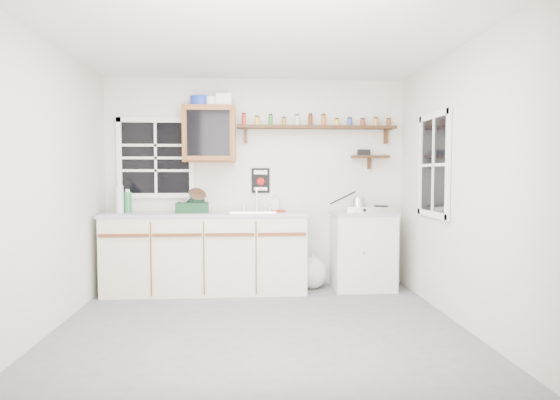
# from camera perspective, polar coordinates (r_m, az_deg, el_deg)

# --- Properties ---
(room) EXTENTS (3.64, 3.24, 2.54)m
(room) POSITION_cam_1_polar(r_m,az_deg,el_deg) (4.09, -2.49, 1.65)
(room) COLOR #58595B
(room) RESTS_ON ground
(main_cabinet) EXTENTS (2.31, 0.63, 0.92)m
(main_cabinet) POSITION_cam_1_polar(r_m,az_deg,el_deg) (5.49, -8.96, -6.27)
(main_cabinet) COLOR beige
(main_cabinet) RESTS_ON floor
(right_cabinet) EXTENTS (0.73, 0.57, 0.91)m
(right_cabinet) POSITION_cam_1_polar(r_m,az_deg,el_deg) (5.65, 10.03, -6.05)
(right_cabinet) COLOR silver
(right_cabinet) RESTS_ON floor
(sink) EXTENTS (0.52, 0.44, 0.29)m
(sink) POSITION_cam_1_polar(r_m,az_deg,el_deg) (5.41, -3.33, -1.35)
(sink) COLOR silver
(sink) RESTS_ON main_cabinet
(upper_cabinet) EXTENTS (0.60, 0.32, 0.65)m
(upper_cabinet) POSITION_cam_1_polar(r_m,az_deg,el_deg) (5.57, -8.59, 7.95)
(upper_cabinet) COLOR brown
(upper_cabinet) RESTS_ON wall_back
(upper_cabinet_clutter) EXTENTS (0.48, 0.24, 0.14)m
(upper_cabinet_clutter) POSITION_cam_1_polar(r_m,az_deg,el_deg) (5.62, -8.59, 11.86)
(upper_cabinet_clutter) COLOR #172C99
(upper_cabinet_clutter) RESTS_ON upper_cabinet
(spice_shelf) EXTENTS (1.91, 0.18, 0.35)m
(spice_shelf) POSITION_cam_1_polar(r_m,az_deg,el_deg) (5.69, 4.52, 8.95)
(spice_shelf) COLOR black
(spice_shelf) RESTS_ON wall_back
(secondary_shelf) EXTENTS (0.45, 0.16, 0.24)m
(secondary_shelf) POSITION_cam_1_polar(r_m,az_deg,el_deg) (5.80, 10.69, 5.28)
(secondary_shelf) COLOR black
(secondary_shelf) RESTS_ON wall_back
(warning_sign) EXTENTS (0.22, 0.02, 0.30)m
(warning_sign) POSITION_cam_1_polar(r_m,az_deg,el_deg) (5.68, -2.38, 2.39)
(warning_sign) COLOR black
(warning_sign) RESTS_ON wall_back
(window_back) EXTENTS (0.93, 0.03, 0.98)m
(window_back) POSITION_cam_1_polar(r_m,az_deg,el_deg) (5.78, -14.91, 4.97)
(window_back) COLOR black
(window_back) RESTS_ON wall_back
(window_right) EXTENTS (0.03, 0.78, 1.08)m
(window_right) POSITION_cam_1_polar(r_m,az_deg,el_deg) (5.01, 18.26, 4.07)
(window_right) COLOR black
(window_right) RESTS_ON wall_back
(water_bottles) EXTENTS (0.16, 0.15, 0.34)m
(water_bottles) POSITION_cam_1_polar(r_m,az_deg,el_deg) (5.57, -18.57, -0.03)
(water_bottles) COLOR #B0C5CE
(water_bottles) RESTS_ON main_cabinet
(dish_rack) EXTENTS (0.39, 0.31, 0.28)m
(dish_rack) POSITION_cam_1_polar(r_m,az_deg,el_deg) (5.45, -10.48, -0.55)
(dish_rack) COLOR #10311B
(dish_rack) RESTS_ON main_cabinet
(soap_bottle) EXTENTS (0.12, 0.12, 0.20)m
(soap_bottle) POSITION_cam_1_polar(r_m,az_deg,el_deg) (5.61, -0.48, -0.27)
(soap_bottle) COLOR silver
(soap_bottle) RESTS_ON main_cabinet
(rag) EXTENTS (0.17, 0.15, 0.02)m
(rag) POSITION_cam_1_polar(r_m,az_deg,el_deg) (5.39, -0.26, -1.37)
(rag) COLOR maroon
(rag) RESTS_ON main_cabinet
(hotplate) EXTENTS (0.58, 0.36, 0.08)m
(hotplate) POSITION_cam_1_polar(r_m,az_deg,el_deg) (5.60, 10.89, -1.10)
(hotplate) COLOR silver
(hotplate) RESTS_ON right_cabinet
(saucepan) EXTENTS (0.39, 0.29, 0.18)m
(saucepan) POSITION_cam_1_polar(r_m,az_deg,el_deg) (5.56, 9.47, -0.21)
(saucepan) COLOR silver
(saucepan) RESTS_ON hotplate
(trash_bag) EXTENTS (0.39, 0.35, 0.45)m
(trash_bag) POSITION_cam_1_polar(r_m,az_deg,el_deg) (5.63, 3.91, -8.81)
(trash_bag) COLOR silver
(trash_bag) RESTS_ON floor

